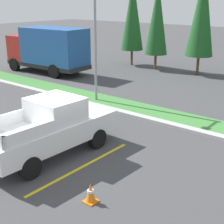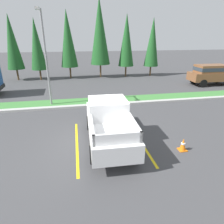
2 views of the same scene
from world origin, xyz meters
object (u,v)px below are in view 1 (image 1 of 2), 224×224
cargo_truck_distant (48,49)px  cypress_tree_center (202,12)px  pickup_truck_main (51,128)px  traffic_cone (91,193)px  cypress_tree_left_inner (157,18)px  cypress_tree_leftmost (133,14)px  street_light (93,32)px

cargo_truck_distant → cypress_tree_center: 11.56m
pickup_truck_main → traffic_cone: size_ratio=8.81×
cypress_tree_left_inner → cypress_tree_leftmost: bearing=171.5°
pickup_truck_main → cypress_tree_leftmost: 18.32m
cargo_truck_distant → cypress_tree_center: (9.07, 6.65, 2.69)m
cargo_truck_distant → cypress_tree_leftmost: 7.65m
pickup_truck_main → cargo_truck_distant: 14.60m
cypress_tree_center → traffic_cone: cypress_tree_center is taller
pickup_truck_main → cypress_tree_left_inner: 16.91m
cypress_tree_left_inner → pickup_truck_main: bearing=-70.9°
cargo_truck_distant → street_light: bearing=-24.2°
cypress_tree_left_inner → traffic_cone: size_ratio=11.28×
cypress_tree_left_inner → cypress_tree_center: bearing=6.7°
cargo_truck_distant → cypress_tree_left_inner: size_ratio=1.02×
street_light → cypress_tree_leftmost: bearing=115.2°
pickup_truck_main → cypress_tree_leftmost: cypress_tree_leftmost is taller
street_light → traffic_cone: (6.50, -7.40, -3.50)m
pickup_truck_main → cargo_truck_distant: bearing=139.4°
pickup_truck_main → cypress_tree_leftmost: bearing=116.6°
cargo_truck_distant → street_light: street_light is taller
pickup_truck_main → cypress_tree_center: 16.63m
cypress_tree_left_inner → traffic_cone: (8.64, -17.13, -3.69)m
cypress_tree_center → cypress_tree_left_inner: bearing=-173.3°
traffic_cone → cargo_truck_distant: bearing=142.6°
cypress_tree_left_inner → street_light: bearing=-77.6°
cargo_truck_distant → cypress_tree_leftmost: bearing=65.8°
pickup_truck_main → cargo_truck_distant: (-11.07, 9.49, 0.81)m
cargo_truck_distant → traffic_cone: (14.25, -10.89, -1.56)m
pickup_truck_main → street_light: size_ratio=0.81×
street_light → cypress_tree_center: bearing=82.6°
cypress_tree_center → traffic_cone: size_ratio=12.83×
street_light → cypress_tree_center: (1.32, 10.14, 0.74)m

